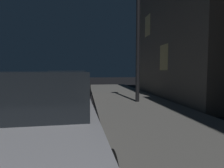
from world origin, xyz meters
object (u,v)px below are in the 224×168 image
(car_silver, at_px, (36,116))
(car_white, at_px, (69,86))
(street_lamp, at_px, (138,14))
(car_black, at_px, (76,79))
(car_blue, at_px, (79,77))

(car_silver, xyz_separation_m, car_white, (0.00, 6.31, -0.01))
(car_silver, height_order, street_lamp, street_lamp)
(car_silver, relative_size, street_lamp, 0.86)
(car_black, bearing_deg, street_lamp, -71.18)
(car_silver, relative_size, car_blue, 1.15)
(car_black, distance_m, car_blue, 6.89)
(car_silver, bearing_deg, street_lamp, 56.64)
(car_silver, bearing_deg, car_black, 90.00)
(car_blue, distance_m, street_lamp, 16.04)
(car_silver, distance_m, car_blue, 19.92)
(car_black, relative_size, car_blue, 1.12)
(car_silver, xyz_separation_m, car_black, (-0.00, 13.03, -0.02))
(car_blue, relative_size, street_lamp, 0.75)
(car_silver, bearing_deg, car_blue, 90.00)
(car_white, xyz_separation_m, car_black, (-0.00, 6.72, -0.01))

